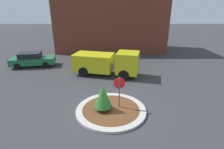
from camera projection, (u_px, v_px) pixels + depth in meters
ground_plane at (112, 111)px, 10.36m from camera, size 120.00×120.00×0.00m
traffic_island at (112, 110)px, 10.34m from camera, size 4.13×4.13×0.14m
stop_sign at (120, 88)px, 10.06m from camera, size 0.66×0.07×2.05m
island_shrub at (104, 96)px, 9.94m from camera, size 1.05×1.05×1.56m
utility_truck at (107, 63)px, 15.51m from camera, size 6.05×3.27×2.20m
storefront_building at (112, 22)px, 24.25m from camera, size 14.57×6.07×7.84m
parked_sedan_green at (33, 59)px, 18.05m from camera, size 4.56×2.42×1.48m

